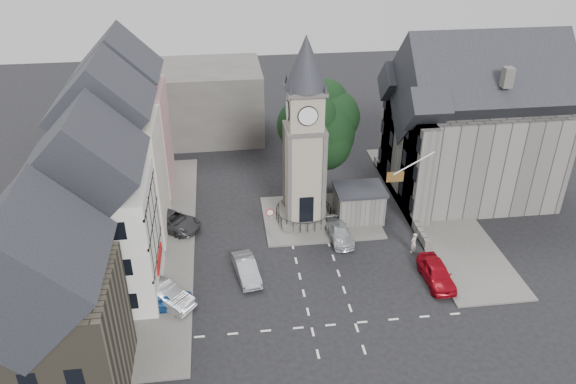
{
  "coord_description": "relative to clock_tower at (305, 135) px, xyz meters",
  "views": [
    {
      "loc": [
        -6.66,
        -33.47,
        26.57
      ],
      "look_at": [
        -1.76,
        5.0,
        4.57
      ],
      "focal_mm": 35.0,
      "sensor_mm": 36.0,
      "label": 1
    }
  ],
  "objects": [
    {
      "name": "pedestrian",
      "position": [
        8.0,
        -5.99,
        -7.23
      ],
      "size": [
        0.78,
        0.72,
        1.78
      ],
      "primitive_type": "imported",
      "rotation": [
        0.0,
        0.0,
        3.75
      ],
      "color": "#B5A296",
      "rests_on": "ground"
    },
    {
      "name": "warning_sign_post",
      "position": [
        -3.2,
        -2.56,
        -6.09
      ],
      "size": [
        0.7,
        0.19,
        2.85
      ],
      "color": "black",
      "rests_on": "ground"
    },
    {
      "name": "stone_shelter",
      "position": [
        4.8,
        -0.49,
        -6.57
      ],
      "size": [
        4.3,
        3.3,
        3.08
      ],
      "color": "#5B5954",
      "rests_on": "ground"
    },
    {
      "name": "clock_tower",
      "position": [
        0.0,
        0.0,
        0.0
      ],
      "size": [
        4.86,
        4.86,
        16.25
      ],
      "color": "#4C4944",
      "rests_on": "ground"
    },
    {
      "name": "car_east_red",
      "position": [
        8.5,
        -9.86,
        -7.34
      ],
      "size": [
        1.91,
        4.61,
        1.56
      ],
      "primitive_type": "imported",
      "rotation": [
        0.0,
        0.0,
        0.01
      ],
      "color": "maroon",
      "rests_on": "ground"
    },
    {
      "name": "pavement_east",
      "position": [
        12.0,
        0.01,
        -8.05
      ],
      "size": [
        6.0,
        26.0,
        0.14
      ],
      "primitive_type": "cube",
      "color": "#595651",
      "rests_on": "ground"
    },
    {
      "name": "car_island_silver",
      "position": [
        -5.5,
        -7.49,
        -7.42
      ],
      "size": [
        2.2,
        4.42,
        1.39
      ],
      "primitive_type": "imported",
      "rotation": [
        0.0,
        0.0,
        0.18
      ],
      "color": "#9EA1A6",
      "rests_on": "ground"
    },
    {
      "name": "car_island_east",
      "position": [
        2.5,
        -3.49,
        -7.5
      ],
      "size": [
        1.92,
        4.32,
        1.23
      ],
      "primitive_type": "imported",
      "rotation": [
        0.0,
        0.0,
        0.05
      ],
      "color": "#B4B9BD",
      "rests_on": "ground"
    },
    {
      "name": "backdrop_west",
      "position": [
        -12.0,
        20.01,
        -4.12
      ],
      "size": [
        20.0,
        10.0,
        8.0
      ],
      "primitive_type": "cube",
      "color": "#4C4944",
      "rests_on": "ground"
    },
    {
      "name": "terrace_cream",
      "position": [
        -15.5,
        0.01,
        -1.54
      ],
      "size": [
        8.1,
        7.6,
        12.8
      ],
      "color": "beige",
      "rests_on": "ground"
    },
    {
      "name": "east_building",
      "position": [
        15.59,
        3.01,
        -1.86
      ],
      "size": [
        14.4,
        11.4,
        12.6
      ],
      "color": "#5B5954",
      "rests_on": "ground"
    },
    {
      "name": "car_west_silver",
      "position": [
        -11.5,
        -9.78,
        -7.33
      ],
      "size": [
        4.77,
        4.31,
        1.58
      ],
      "primitive_type": "imported",
      "rotation": [
        0.0,
        0.0,
        0.89
      ],
      "color": "gray",
      "rests_on": "ground"
    },
    {
      "name": "pavement_west",
      "position": [
        -12.5,
        -1.99,
        -8.05
      ],
      "size": [
        6.0,
        30.0,
        0.14
      ],
      "primitive_type": "cube",
      "color": "#595651",
      "rests_on": "ground"
    },
    {
      "name": "central_island",
      "position": [
        1.5,
        0.01,
        -8.04
      ],
      "size": [
        10.0,
        8.0,
        0.16
      ],
      "primitive_type": "cube",
      "color": "#595651",
      "rests_on": "ground"
    },
    {
      "name": "road_markings",
      "position": [
        0.0,
        -13.49,
        -8.12
      ],
      "size": [
        20.0,
        8.0,
        0.01
      ],
      "primitive_type": "cube",
      "color": "silver",
      "rests_on": "ground"
    },
    {
      "name": "terrace_pink",
      "position": [
        -15.5,
        8.01,
        -1.54
      ],
      "size": [
        8.1,
        7.6,
        12.8
      ],
      "color": "#C1858F",
      "rests_on": "ground"
    },
    {
      "name": "car_west_grey",
      "position": [
        -11.5,
        0.01,
        -7.36
      ],
      "size": [
        5.91,
        5.18,
        1.51
      ],
      "primitive_type": "imported",
      "rotation": [
        0.0,
        0.0,
        0.96
      ],
      "color": "#343437",
      "rests_on": "ground"
    },
    {
      "name": "town_tree",
      "position": [
        2.0,
        5.01,
        -1.15
      ],
      "size": [
        7.2,
        7.2,
        10.8
      ],
      "color": "black",
      "rests_on": "ground"
    },
    {
      "name": "ground",
      "position": [
        0.0,
        -7.99,
        -8.12
      ],
      "size": [
        120.0,
        120.0,
        0.0
      ],
      "primitive_type": "plane",
      "color": "black",
      "rests_on": "ground"
    },
    {
      "name": "east_boundary_wall",
      "position": [
        9.2,
        2.01,
        -7.67
      ],
      "size": [
        0.4,
        16.0,
        0.9
      ],
      "primitive_type": "cube",
      "color": "#5B5954",
      "rests_on": "ground"
    },
    {
      "name": "flagpole",
      "position": [
        8.0,
        -3.99,
        -1.12
      ],
      "size": [
        3.68,
        0.1,
        2.74
      ],
      "color": "white",
      "rests_on": "ground"
    },
    {
      "name": "car_west_blue",
      "position": [
        -11.5,
        -10.31,
        -7.4
      ],
      "size": [
        4.23,
        1.75,
        1.43
      ],
      "primitive_type": "imported",
      "rotation": [
        0.0,
        0.0,
        1.59
      ],
      "color": "navy",
      "rests_on": "ground"
    },
    {
      "name": "building_sw_stone",
      "position": [
        -17.0,
        -16.99,
        -2.77
      ],
      "size": [
        8.6,
        7.6,
        10.4
      ],
      "color": "#423E31",
      "rests_on": "ground"
    },
    {
      "name": "terrace_tudor",
      "position": [
        -15.5,
        -7.99,
        -1.93
      ],
      "size": [
        8.1,
        7.6,
        12.0
      ],
      "color": "silver",
      "rests_on": "ground"
    }
  ]
}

